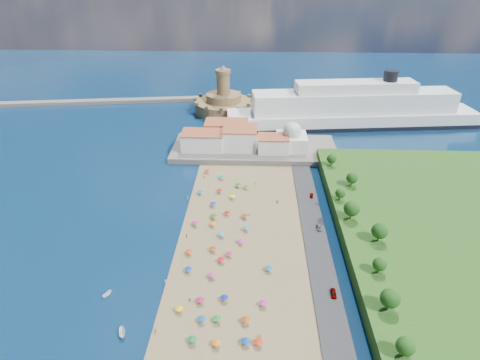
{
  "coord_description": "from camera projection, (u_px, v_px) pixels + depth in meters",
  "views": [
    {
      "loc": [
        10.45,
        -130.06,
        93.23
      ],
      "look_at": [
        4.0,
        25.0,
        8.0
      ],
      "focal_mm": 30.0,
      "sensor_mm": 36.0,
      "label": 1
    }
  ],
  "objects": [
    {
      "name": "parked_cars",
      "position": [
        322.0,
        241.0,
        149.56
      ],
      "size": [
        1.98,
        63.83,
        1.42
      ],
      "color": "gray",
      "rests_on": "promenade"
    },
    {
      "name": "breakwater",
      "position": [
        94.0,
        102.0,
        296.54
      ],
      "size": [
        199.03,
        34.77,
        2.6
      ],
      "primitive_type": "cube",
      "rotation": [
        0.0,
        0.0,
        0.14
      ],
      "color": "#59544C",
      "rests_on": "ground"
    },
    {
      "name": "ground",
      "position": [
        227.0,
        228.0,
        159.16
      ],
      "size": [
        700.0,
        700.0,
        0.0
      ],
      "primitive_type": "plane",
      "color": "#071938",
      "rests_on": "ground"
    },
    {
      "name": "hillside_trees",
      "position": [
        363.0,
        225.0,
        143.34
      ],
      "size": [
        13.58,
        111.39,
        7.73
      ],
      "color": "#382314",
      "rests_on": "hillside"
    },
    {
      "name": "cruise_ship",
      "position": [
        353.0,
        110.0,
        252.88
      ],
      "size": [
        160.29,
        40.82,
        34.69
      ],
      "color": "black",
      "rests_on": "ground"
    },
    {
      "name": "beach_parasols",
      "position": [
        220.0,
        249.0,
        144.11
      ],
      "size": [
        32.71,
        113.92,
        2.2
      ],
      "color": "gray",
      "rests_on": "beach"
    },
    {
      "name": "domed_building",
      "position": [
        292.0,
        138.0,
        215.93
      ],
      "size": [
        16.0,
        16.0,
        15.0
      ],
      "color": "silver",
      "rests_on": "terrace"
    },
    {
      "name": "jetty",
      "position": [
        220.0,
        126.0,
        253.6
      ],
      "size": [
        18.0,
        70.0,
        2.4
      ],
      "primitive_type": "cube",
      "color": "#59544C",
      "rests_on": "ground"
    },
    {
      "name": "moored_boats",
      "position": [
        116.0,
        318.0,
        117.9
      ],
      "size": [
        12.23,
        19.01,
        1.71
      ],
      "color": "white",
      "rests_on": "ground"
    },
    {
      "name": "fortress",
      "position": [
        224.0,
        103.0,
        277.24
      ],
      "size": [
        40.0,
        40.0,
        32.4
      ],
      "color": "olive",
      "rests_on": "ground"
    },
    {
      "name": "terrace",
      "position": [
        254.0,
        149.0,
        222.01
      ],
      "size": [
        90.0,
        36.0,
        3.0
      ],
      "primitive_type": "cube",
      "color": "#59544C",
      "rests_on": "ground"
    },
    {
      "name": "beachgoers",
      "position": [
        221.0,
        230.0,
        155.84
      ],
      "size": [
        40.79,
        93.75,
        1.89
      ],
      "color": "tan",
      "rests_on": "beach"
    },
    {
      "name": "waterfront_buildings",
      "position": [
        231.0,
        137.0,
        219.97
      ],
      "size": [
        57.0,
        29.0,
        11.0
      ],
      "color": "silver",
      "rests_on": "terrace"
    }
  ]
}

